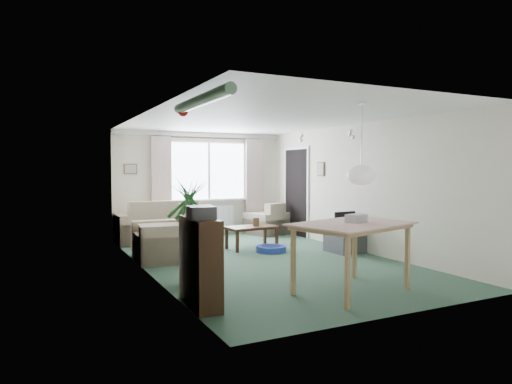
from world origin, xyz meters
name	(u,v)px	position (x,y,z in m)	size (l,w,h in m)	color
ground	(264,260)	(0.00, 0.00, 0.00)	(6.50, 6.50, 0.00)	#2C4A38
window	(209,171)	(0.20, 3.23, 1.50)	(1.80, 0.03, 1.30)	white
curtain_rod	(210,138)	(0.20, 3.15, 2.27)	(2.60, 0.03, 0.03)	black
curtain_left	(161,182)	(-0.95, 3.13, 1.27)	(0.45, 0.08, 2.00)	beige
curtain_right	(254,180)	(1.35, 3.13, 1.27)	(0.45, 0.08, 2.00)	beige
radiator	(209,218)	(0.20, 3.19, 0.40)	(1.20, 0.10, 0.55)	white
doorway	(296,193)	(1.99, 2.20, 1.00)	(0.03, 0.95, 2.00)	black
pendant_lamp	(361,175)	(0.20, -2.30, 1.48)	(0.36, 0.36, 0.36)	white
tinsel_garland	(201,100)	(-1.92, -2.30, 2.28)	(1.60, 1.60, 0.12)	#196626
bauble_cluster_a	(301,135)	(1.30, 0.90, 2.22)	(0.20, 0.20, 0.20)	silver
bauble_cluster_b	(351,132)	(1.60, -0.30, 2.22)	(0.20, 0.20, 0.20)	silver
wall_picture_back	(130,169)	(-1.60, 3.23, 1.55)	(0.28, 0.03, 0.22)	brown
wall_picture_right	(321,169)	(1.98, 1.20, 1.55)	(0.03, 0.24, 0.30)	brown
sofa	(159,221)	(-1.10, 2.75, 0.45)	(1.79, 0.95, 0.89)	beige
armchair_corner	(267,218)	(1.48, 2.73, 0.37)	(0.83, 0.79, 0.75)	tan
armchair_left	(165,232)	(-1.50, 0.76, 0.47)	(1.05, 1.00, 0.94)	beige
coffee_table	(252,237)	(0.29, 1.08, 0.22)	(0.98, 0.54, 0.44)	black
photo_frame	(256,222)	(0.38, 1.07, 0.52)	(0.12, 0.02, 0.16)	brown
bookshelf	(200,262)	(-1.84, -2.00, 0.51)	(0.28, 0.83, 1.01)	black
hifi_box	(201,212)	(-1.86, -2.10, 1.08)	(0.28, 0.35, 0.14)	#3F3F45
houseplant	(189,232)	(-1.65, -1.03, 0.72)	(0.62, 0.62, 1.44)	#1C511B
dining_table	(352,258)	(0.07, -2.29, 0.43)	(1.38, 0.92, 0.86)	tan
gift_box	(356,219)	(0.17, -2.24, 0.92)	(0.25, 0.18, 0.12)	#B8B7C3
tv_cube	(345,237)	(1.70, -0.01, 0.28)	(0.55, 0.61, 0.55)	#3A393E
pet_bed	(271,249)	(0.47, 0.61, 0.06)	(0.56, 0.56, 0.11)	navy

